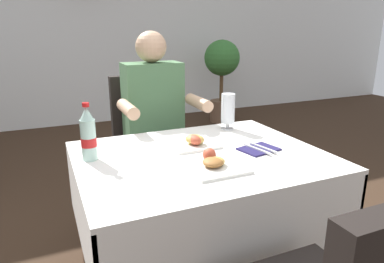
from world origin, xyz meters
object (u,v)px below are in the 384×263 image
main_dining_table (201,189)px  chair_far_diner_seat (149,140)px  plate_near_camera (214,163)px  plate_far_diner (193,142)px  beer_glass_left (228,111)px  cola_bottle_primary (88,135)px  potted_plant_corner (222,69)px  napkin_cutlery_set (259,149)px  seated_diner_far (156,121)px

main_dining_table → chair_far_diner_seat: size_ratio=1.12×
plate_near_camera → plate_far_diner: size_ratio=1.01×
main_dining_table → beer_glass_left: beer_glass_left is taller
main_dining_table → cola_bottle_primary: (-0.46, 0.13, 0.28)m
chair_far_diner_seat → potted_plant_corner: bearing=51.5°
chair_far_diner_seat → napkin_cutlery_set: chair_far_diner_seat is taller
cola_bottle_primary → plate_near_camera: bearing=-33.3°
beer_glass_left → cola_bottle_primary: 0.79m
chair_far_diner_seat → plate_far_diner: size_ratio=4.36×
beer_glass_left → napkin_cutlery_set: beer_glass_left is taller
plate_near_camera → napkin_cutlery_set: (0.29, 0.11, -0.01)m
seated_diner_far → potted_plant_corner: size_ratio=1.12×
seated_diner_far → cola_bottle_primary: seated_diner_far is taller
napkin_cutlery_set → potted_plant_corner: (1.40, 2.98, 0.00)m
chair_far_diner_seat → plate_near_camera: bearing=-91.0°
seated_diner_far → plate_far_diner: (-0.00, -0.59, 0.04)m
potted_plant_corner → plate_near_camera: bearing=-118.7°
plate_far_diner → potted_plant_corner: potted_plant_corner is taller
plate_near_camera → beer_glass_left: 0.58m
potted_plant_corner → chair_far_diner_seat: bearing=-128.5°
seated_diner_far → beer_glass_left: 0.51m
potted_plant_corner → beer_glass_left: bearing=-117.6°
plate_near_camera → chair_far_diner_seat: bearing=89.0°
plate_near_camera → napkin_cutlery_set: plate_near_camera is taller
plate_near_camera → cola_bottle_primary: cola_bottle_primary is taller
potted_plant_corner → main_dining_table: bearing=-119.8°
seated_diner_far → plate_near_camera: (-0.04, -0.87, 0.04)m
seated_diner_far → napkin_cutlery_set: seated_diner_far is taller
main_dining_table → cola_bottle_primary: cola_bottle_primary is taller
chair_far_diner_seat → plate_near_camera: (-0.02, -0.98, 0.20)m
chair_far_diner_seat → napkin_cutlery_set: 0.93m
seated_diner_far → potted_plant_corner: seated_diner_far is taller
plate_far_diner → napkin_cutlery_set: (0.25, -0.18, -0.01)m
main_dining_table → beer_glass_left: bearing=45.4°
plate_near_camera → potted_plant_corner: bearing=61.3°
main_dining_table → seated_diner_far: seated_diner_far is taller
chair_far_diner_seat → cola_bottle_primary: (-0.46, -0.69, 0.28)m
plate_far_diner → beer_glass_left: beer_glass_left is taller
main_dining_table → plate_far_diner: 0.23m
main_dining_table → napkin_cutlery_set: (0.27, -0.05, 0.18)m
main_dining_table → plate_near_camera: plate_near_camera is taller
beer_glass_left → napkin_cutlery_set: bearing=-96.1°
napkin_cutlery_set → main_dining_table: bearing=168.9°
chair_far_diner_seat → main_dining_table: bearing=-90.0°
chair_far_diner_seat → cola_bottle_primary: cola_bottle_primary is taller
plate_far_diner → napkin_cutlery_set: bearing=-35.2°
main_dining_table → chair_far_diner_seat: bearing=90.0°
chair_far_diner_seat → cola_bottle_primary: 0.88m
chair_far_diner_seat → potted_plant_corner: potted_plant_corner is taller
cola_bottle_primary → beer_glass_left: bearing=13.2°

